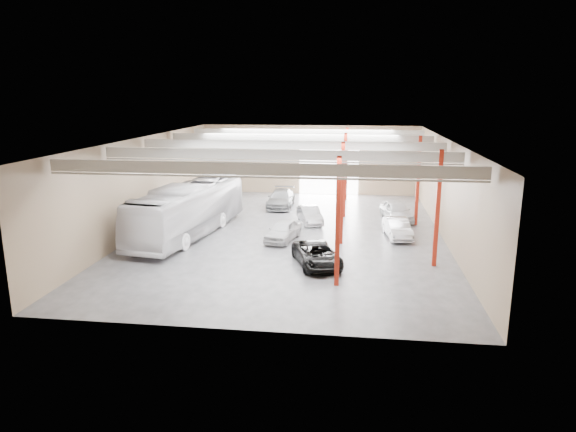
% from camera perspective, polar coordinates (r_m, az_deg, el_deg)
% --- Properties ---
extents(depot_shell, '(22.12, 32.12, 7.06)m').
position_cam_1_polar(depot_shell, '(37.37, 0.53, 5.56)').
color(depot_shell, '#434348').
rests_on(depot_shell, ground).
extents(coach_bus, '(5.15, 13.93, 3.79)m').
position_cam_1_polar(coach_bus, '(37.92, -10.98, 0.70)').
color(coach_bus, silver).
rests_on(coach_bus, ground).
extents(black_sedan, '(3.75, 5.42, 1.38)m').
position_cam_1_polar(black_sedan, '(30.89, 3.23, -4.32)').
color(black_sedan, black).
rests_on(black_sedan, ground).
extents(car_row_a, '(2.55, 4.48, 1.43)m').
position_cam_1_polar(car_row_a, '(36.13, -0.58, -1.61)').
color(car_row_a, silver).
rests_on(car_row_a, ground).
extents(car_row_b, '(2.59, 4.29, 1.33)m').
position_cam_1_polar(car_row_b, '(40.99, 2.43, 0.13)').
color(car_row_b, '#A9A9AE').
rests_on(car_row_b, ground).
extents(car_row_c, '(2.22, 5.38, 1.56)m').
position_cam_1_polar(car_row_c, '(46.78, -0.80, 1.94)').
color(car_row_c, slate).
rests_on(car_row_c, ground).
extents(car_right_near, '(2.07, 4.44, 1.41)m').
position_cam_1_polar(car_right_near, '(37.63, 12.05, -1.32)').
color(car_right_near, '#AFAEB3').
rests_on(car_right_near, ground).
extents(car_right_far, '(2.90, 4.95, 1.58)m').
position_cam_1_polar(car_right_far, '(42.74, 11.96, 0.57)').
color(car_right_far, silver).
rests_on(car_right_far, ground).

